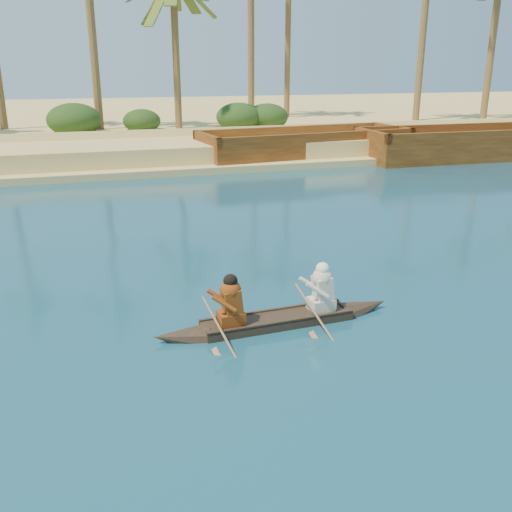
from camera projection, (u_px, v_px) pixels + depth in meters
name	position (u px, v px, depth m)	size (l,w,h in m)	color
sandy_embankment	(155.00, 121.00, 52.01)	(150.00, 51.00, 1.50)	tan
palm_grove	(174.00, 25.00, 38.89)	(110.00, 14.00, 16.00)	#475E21
shrub_cluster	(187.00, 132.00, 37.90)	(100.00, 6.00, 2.40)	#203714
canoe	(277.00, 312.00, 12.42)	(5.50, 0.97, 1.51)	#37291E
barge_mid	(306.00, 147.00, 34.06)	(13.02, 5.43, 2.11)	brown
barge_right	(465.00, 145.00, 34.77)	(13.11, 4.62, 2.17)	brown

